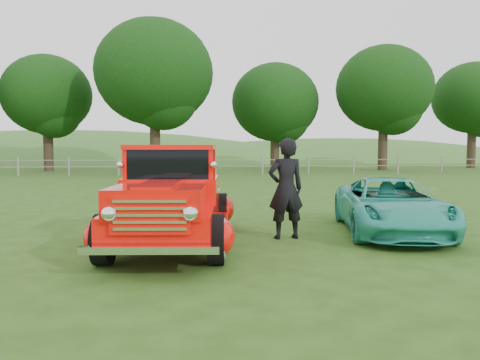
{
  "coord_description": "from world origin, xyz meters",
  "views": [
    {
      "loc": [
        -1.27,
        -7.54,
        1.74
      ],
      "look_at": [
        -0.43,
        1.2,
        1.12
      ],
      "focal_mm": 35.0,
      "sensor_mm": 36.0,
      "label": 1
    }
  ],
  "objects": [
    {
      "name": "tree_mid_west",
      "position": [
        -12.0,
        28.0,
        5.55
      ],
      "size": [
        6.4,
        6.4,
        8.46
      ],
      "color": "black",
      "rests_on": "ground"
    },
    {
      "name": "tree_mid_east",
      "position": [
        13.0,
        27.0,
        6.17
      ],
      "size": [
        7.2,
        7.2,
        9.44
      ],
      "color": "black",
      "rests_on": "ground"
    },
    {
      "name": "red_pickup",
      "position": [
        -1.67,
        0.87,
        0.8
      ],
      "size": [
        2.52,
        5.1,
        1.78
      ],
      "rotation": [
        0.0,
        0.0,
        -0.08
      ],
      "color": "black",
      "rests_on": "ground"
    },
    {
      "name": "teal_sedan",
      "position": [
        2.67,
        1.52,
        0.56
      ],
      "size": [
        2.55,
        4.29,
        1.12
      ],
      "primitive_type": "imported",
      "rotation": [
        0.0,
        0.0,
        -0.18
      ],
      "color": "teal",
      "rests_on": "ground"
    },
    {
      "name": "man",
      "position": [
        0.44,
        1.16,
        0.95
      ],
      "size": [
        0.75,
        0.55,
        1.91
      ],
      "primitive_type": "imported",
      "rotation": [
        0.0,
        0.0,
        3.28
      ],
      "color": "black",
      "rests_on": "ground"
    },
    {
      "name": "tree_near_east",
      "position": [
        5.0,
        29.0,
        5.25
      ],
      "size": [
        6.8,
        6.8,
        8.33
      ],
      "color": "black",
      "rests_on": "ground"
    },
    {
      "name": "distant_hills",
      "position": [
        -4.08,
        59.46,
        -4.55
      ],
      "size": [
        116.0,
        60.0,
        18.0
      ],
      "color": "#2D6424",
      "rests_on": "ground"
    },
    {
      "name": "fence_line",
      "position": [
        0.0,
        22.0,
        0.6
      ],
      "size": [
        48.0,
        0.12,
        1.2
      ],
      "color": "gray",
      "rests_on": "ground"
    },
    {
      "name": "ground",
      "position": [
        0.0,
        0.0,
        0.0
      ],
      "size": [
        140.0,
        140.0,
        0.0
      ],
      "primitive_type": "plane",
      "color": "#244612",
      "rests_on": "ground"
    },
    {
      "name": "tree_far_east",
      "position": [
        22.0,
        30.0,
        5.86
      ],
      "size": [
        6.6,
        6.6,
        8.86
      ],
      "color": "black",
      "rests_on": "ground"
    },
    {
      "name": "tree_near_west",
      "position": [
        -4.0,
        25.0,
        6.8
      ],
      "size": [
        8.0,
        8.0,
        10.42
      ],
      "color": "black",
      "rests_on": "ground"
    }
  ]
}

